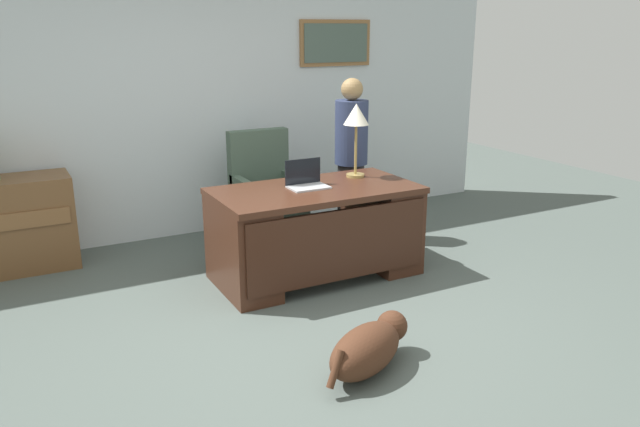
# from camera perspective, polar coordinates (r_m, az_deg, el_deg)

# --- Properties ---
(ground_plane) EXTENTS (12.00, 12.00, 0.00)m
(ground_plane) POSITION_cam_1_polar(r_m,az_deg,el_deg) (4.44, -0.41, -10.64)
(ground_plane) COLOR #4C5651
(back_wall) EXTENTS (7.00, 0.16, 2.70)m
(back_wall) POSITION_cam_1_polar(r_m,az_deg,el_deg) (6.41, -11.35, 10.17)
(back_wall) COLOR silver
(back_wall) RESTS_ON ground_plane
(desk) EXTENTS (1.67, 0.88, 0.77)m
(desk) POSITION_cam_1_polar(r_m,az_deg,el_deg) (5.21, -0.28, -1.49)
(desk) COLOR #422316
(desk) RESTS_ON ground_plane
(armchair) EXTENTS (0.60, 0.59, 1.09)m
(armchair) POSITION_cam_1_polar(r_m,az_deg,el_deg) (6.07, -4.97, 1.76)
(armchair) COLOR #475B4C
(armchair) RESTS_ON ground_plane
(person_standing) EXTENTS (0.32, 0.32, 1.58)m
(person_standing) POSITION_cam_1_polar(r_m,az_deg,el_deg) (6.13, 2.85, 5.04)
(person_standing) COLOR #262323
(person_standing) RESTS_ON ground_plane
(dog_lying) EXTENTS (0.74, 0.53, 0.30)m
(dog_lying) POSITION_cam_1_polar(r_m,az_deg,el_deg) (3.92, 4.46, -12.07)
(dog_lying) COLOR #472819
(dog_lying) RESTS_ON ground_plane
(laptop) EXTENTS (0.32, 0.22, 0.22)m
(laptop) POSITION_cam_1_polar(r_m,az_deg,el_deg) (5.15, -1.28, 3.04)
(laptop) COLOR #B2B5BA
(laptop) RESTS_ON desk
(desk_lamp) EXTENTS (0.22, 0.22, 0.64)m
(desk_lamp) POSITION_cam_1_polar(r_m,az_deg,el_deg) (5.44, 3.32, 8.58)
(desk_lamp) COLOR #9E8447
(desk_lamp) RESTS_ON desk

